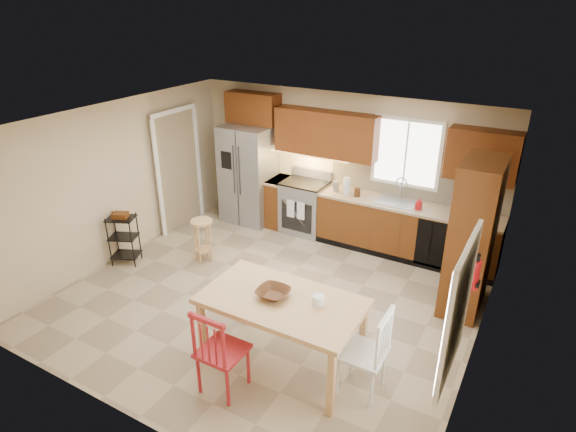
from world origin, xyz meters
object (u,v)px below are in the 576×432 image
at_px(table_bowl, 273,297).
at_px(bar_stool, 203,241).
at_px(utility_cart, 124,239).
at_px(fire_extinguisher, 474,275).
at_px(pantry, 472,237).
at_px(chair_red, 222,349).
at_px(table_jar, 318,302).
at_px(refrigerator, 249,174).
at_px(dining_table, 282,332).
at_px(soap_bottle, 419,203).
at_px(chair_white, 363,351).
at_px(range_stove, 305,207).

distance_m(table_bowl, bar_stool, 2.69).
height_order(table_bowl, utility_cart, table_bowl).
bearing_deg(fire_extinguisher, bar_stool, 176.27).
bearing_deg(pantry, utility_cart, -163.58).
height_order(chair_red, table_jar, chair_red).
bearing_deg(bar_stool, pantry, 22.03).
bearing_deg(refrigerator, utility_cart, -108.60).
bearing_deg(table_bowl, utility_cart, 166.33).
height_order(table_jar, utility_cart, table_jar).
bearing_deg(chair_red, table_jar, 45.89).
height_order(pantry, table_bowl, pantry).
bearing_deg(table_bowl, dining_table, 0.00).
xyz_separation_m(soap_bottle, utility_cart, (-3.98, -2.35, -0.58)).
xyz_separation_m(table_jar, utility_cart, (-3.74, 0.68, -0.50)).
bearing_deg(chair_red, bar_stool, 133.06).
relative_size(fire_extinguisher, dining_table, 0.20).
height_order(soap_bottle, chair_white, soap_bottle).
distance_m(refrigerator, table_jar, 4.24).
xyz_separation_m(chair_white, bar_stool, (-3.26, 1.41, -0.17)).
xyz_separation_m(fire_extinguisher, dining_table, (-1.78, -1.19, -0.67)).
distance_m(range_stove, bar_stool, 1.99).
height_order(soap_bottle, table_bowl, soap_bottle).
bearing_deg(dining_table, table_jar, 16.03).
relative_size(dining_table, table_jar, 10.25).
distance_m(refrigerator, chair_red, 4.42).
height_order(range_stove, chair_red, chair_red).
height_order(pantry, chair_white, pantry).
bearing_deg(chair_white, table_jar, 83.81).
distance_m(chair_red, utility_cart, 3.33).
bearing_deg(utility_cart, pantry, -7.82).
distance_m(chair_red, bar_stool, 2.89).
relative_size(soap_bottle, chair_white, 0.18).
bearing_deg(table_jar, chair_white, -6.27).
distance_m(range_stove, table_jar, 3.62).
height_order(refrigerator, pantry, pantry).
bearing_deg(chair_red, soap_bottle, 75.66).
height_order(refrigerator, chair_red, refrigerator).
height_order(chair_white, table_bowl, chair_white).
xyz_separation_m(soap_bottle, chair_red, (-0.98, -3.79, -0.47)).
relative_size(chair_white, bar_stool, 1.47).
bearing_deg(table_jar, pantry, 60.91).
height_order(refrigerator, table_bowl, refrigerator).
xyz_separation_m(fire_extinguisher, utility_cart, (-5.13, -0.40, -0.69)).
bearing_deg(refrigerator, bar_stool, -82.00).
height_order(refrigerator, bar_stool, refrigerator).
relative_size(table_jar, bar_stool, 0.24).
bearing_deg(table_jar, fire_extinguisher, 37.95).
bearing_deg(pantry, soap_bottle, 136.55).
bearing_deg(chair_red, fire_extinguisher, 40.99).
xyz_separation_m(table_jar, bar_stool, (-2.70, 1.35, -0.56)).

